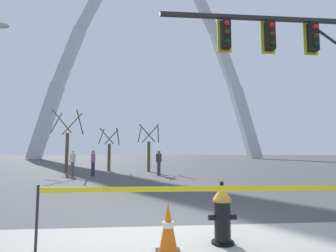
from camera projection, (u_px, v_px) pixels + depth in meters
The scene contains 12 objects.
ground_plane at pixel (182, 225), 5.43m from camera, with size 240.00×240.00×0.00m, color #474749.
fire_hydrant at pixel (222, 214), 4.36m from camera, with size 0.46×0.48×0.99m.
caution_tape_barrier at pixel (245, 202), 4.21m from camera, with size 6.36×0.22×0.98m.
traffic_cone_by_hydrant at pixel (168, 228), 3.94m from camera, with size 0.36×0.36×0.73m.
traffic_signal_gantry at pixel (327, 58), 8.38m from camera, with size 7.82×0.44×6.00m.
monument_arch at pixel (149, 63), 59.29m from camera, with size 49.62×2.40×48.03m.
tree_far_left at pixel (67, 145), 19.60m from camera, with size 2.07×2.08×4.50m.
tree_left_mid at pixel (109, 152), 20.97m from camera, with size 1.55×1.56×3.34m.
tree_center_left at pixel (149, 151), 20.31m from camera, with size 1.65×1.66×3.55m.
pedestrian_walking_left at pixel (93, 163), 16.49m from camera, with size 0.22×0.35×1.59m.
pedestrian_standing_center at pixel (159, 162), 16.96m from camera, with size 0.36×0.39×1.59m.
pedestrian_walking_right at pixel (72, 163), 16.74m from camera, with size 0.38×0.38×1.59m.
Camera 1 is at (-0.75, -5.55, 1.48)m, focal length 28.76 mm.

